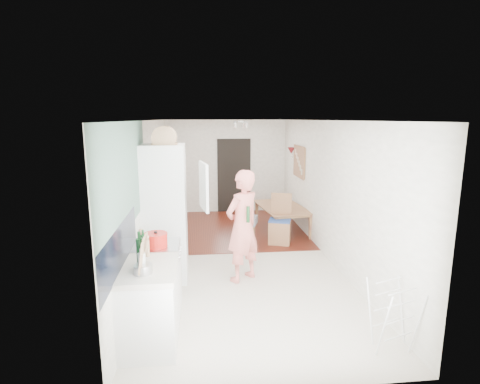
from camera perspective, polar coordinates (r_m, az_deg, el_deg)
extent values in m
cube|color=beige|center=(7.05, 0.04, -9.91)|extent=(3.20, 7.00, 0.01)
cube|color=#591E10|center=(8.79, -1.24, -5.56)|extent=(3.20, 3.30, 0.01)
cube|color=slate|center=(4.68, -16.98, 2.25)|extent=(0.02, 3.00, 1.30)
cube|color=black|center=(4.32, -17.74, -8.11)|extent=(0.02, 1.90, 0.50)
cube|color=black|center=(10.18, -0.92, 2.49)|extent=(0.90, 0.04, 2.00)
cube|color=white|center=(4.55, -13.52, -16.72)|extent=(0.60, 0.90, 0.86)
cube|color=beige|center=(4.36, -13.79, -11.35)|extent=(0.62, 0.92, 0.06)
cube|color=white|center=(5.22, -12.46, -12.79)|extent=(0.60, 0.60, 0.88)
cube|color=#B8B8BB|center=(5.05, -12.68, -8.01)|extent=(0.60, 0.60, 0.04)
cube|color=white|center=(5.97, -11.37, -3.22)|extent=(0.66, 0.66, 2.15)
cube|color=white|center=(5.55, -5.56, 0.89)|extent=(0.14, 0.56, 0.70)
cube|color=white|center=(5.85, -8.53, 1.35)|extent=(0.02, 0.52, 0.66)
cube|color=tan|center=(8.80, 9.03, 4.60)|extent=(0.03, 0.90, 0.70)
cube|color=#A07445|center=(8.79, 8.93, 4.60)|extent=(0.00, 0.94, 0.74)
cone|color=maroon|center=(9.39, 7.80, 6.27)|extent=(0.18, 0.18, 0.16)
imported|color=#E8796E|center=(5.81, 0.38, -3.71)|extent=(0.91, 0.87, 2.09)
imported|color=#A07445|center=(8.60, 6.56, -4.34)|extent=(0.95, 1.49, 0.49)
cube|color=slate|center=(7.59, 1.12, -4.35)|extent=(0.46, 0.46, 0.17)
cylinder|color=red|center=(4.94, -12.70, -7.12)|extent=(0.32, 0.32, 0.18)
cylinder|color=#B8B8BB|center=(4.17, -14.54, -11.29)|extent=(0.23, 0.23, 0.10)
cylinder|color=#16421D|center=(5.64, 1.24, -3.43)|extent=(0.05, 0.05, 0.25)
cylinder|color=#16421D|center=(4.31, -15.00, -8.93)|extent=(0.08, 0.08, 0.32)
cylinder|color=#16421D|center=(4.66, -14.49, -7.84)|extent=(0.07, 0.07, 0.25)
cylinder|color=silver|center=(4.21, -14.74, -10.31)|extent=(0.10, 0.10, 0.20)
cylinder|color=tan|center=(4.62, -13.97, -8.28)|extent=(0.07, 0.07, 0.21)
cylinder|color=tan|center=(4.82, -14.77, -7.41)|extent=(0.07, 0.07, 0.22)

